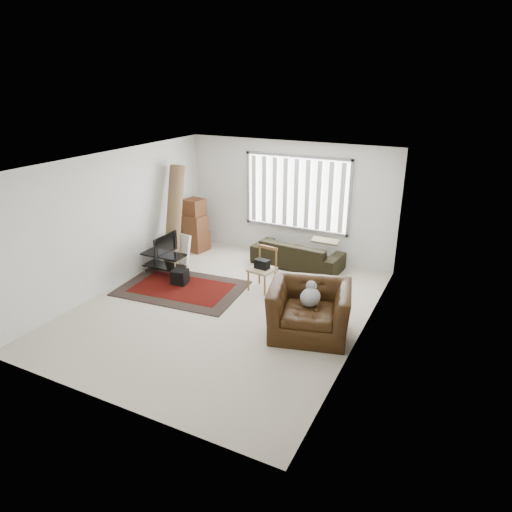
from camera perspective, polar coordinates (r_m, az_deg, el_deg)
The scene contains 11 objects.
room at distance 8.31m, azimuth -2.21°, elevation 5.82°, with size 6.00×6.02×2.71m.
persian_rug at distance 9.38m, azimuth -9.25°, elevation -3.99°, with size 2.57×1.84×0.02m.
tv_stand at distance 10.01m, azimuth -11.43°, elevation -0.41°, with size 0.94×0.42×0.47m.
tv at distance 9.89m, azimuth -11.58°, elevation 1.46°, with size 0.76×0.10×0.44m, color black.
subwoofer at distance 9.53m, azimuth -9.48°, elevation -2.55°, with size 0.30×0.30×0.30m, color black.
moving_boxes at distance 11.21m, azimuth -7.57°, elevation 3.62°, with size 0.59×0.55×1.28m.
white_flatpack at distance 10.61m, azimuth -9.49°, elevation 0.97°, with size 0.53×0.08×0.67m, color silver.
rolled_rug at distance 10.39m, azimuth -10.19°, elevation 4.99°, with size 0.33×0.33×2.23m, color brown.
sofa at distance 10.25m, azimuth 5.20°, elevation 0.76°, with size 2.03×0.88×0.78m, color black.
side_chair at distance 9.07m, azimuth 0.83°, elevation -1.39°, with size 0.52×0.52×0.87m.
armchair at distance 7.58m, azimuth 6.71°, elevation -6.30°, with size 1.56×1.44×0.97m.
Camera 1 is at (3.88, -6.51, 4.00)m, focal length 32.00 mm.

